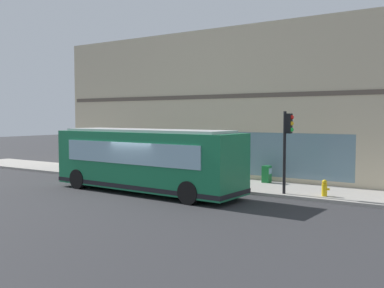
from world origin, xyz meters
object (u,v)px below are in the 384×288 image
(fire_hydrant, at_px, (325,188))
(pedestrian_by_light_pole, at_px, (99,155))
(city_bus_nearside, at_px, (146,161))
(pedestrian_near_building_entrance, at_px, (125,159))
(traffic_light_near_corner, at_px, (287,136))
(newspaper_vending_box, at_px, (267,174))
(pedestrian_near_hydrant, at_px, (150,156))

(fire_hydrant, xyz_separation_m, pedestrian_by_light_pole, (1.30, 15.21, 0.67))
(fire_hydrant, height_order, pedestrian_by_light_pole, pedestrian_by_light_pole)
(city_bus_nearside, distance_m, pedestrian_near_building_entrance, 6.17)
(traffic_light_near_corner, height_order, newspaper_vending_box, traffic_light_near_corner)
(pedestrian_by_light_pole, xyz_separation_m, pedestrian_near_hydrant, (0.95, -3.55, 0.02))
(traffic_light_near_corner, bearing_deg, pedestrian_near_building_entrance, 83.40)
(traffic_light_near_corner, distance_m, pedestrian_near_building_entrance, 11.15)
(city_bus_nearside, bearing_deg, pedestrian_by_light_pole, 60.20)
(pedestrian_near_hydrant, height_order, newspaper_vending_box, pedestrian_near_hydrant)
(city_bus_nearside, relative_size, fire_hydrant, 13.70)
(pedestrian_near_building_entrance, relative_size, newspaper_vending_box, 1.77)
(fire_hydrant, relative_size, pedestrian_near_building_entrance, 0.46)
(city_bus_nearside, distance_m, newspaper_vending_box, 6.72)
(fire_hydrant, height_order, pedestrian_near_building_entrance, pedestrian_near_building_entrance)
(pedestrian_near_building_entrance, relative_size, pedestrian_near_hydrant, 0.88)
(traffic_light_near_corner, xyz_separation_m, pedestrian_by_light_pole, (1.67, 13.59, -1.60))
(fire_hydrant, bearing_deg, pedestrian_near_hydrant, 79.10)
(pedestrian_near_building_entrance, bearing_deg, pedestrian_by_light_pole, 81.30)
(newspaper_vending_box, bearing_deg, city_bus_nearside, 143.31)
(fire_hydrant, distance_m, newspaper_vending_box, 4.48)
(city_bus_nearside, bearing_deg, pedestrian_near_hydrant, 36.74)
(traffic_light_near_corner, xyz_separation_m, pedestrian_near_hydrant, (2.62, 10.04, -1.58))
(pedestrian_near_building_entrance, xyz_separation_m, newspaper_vending_box, (1.48, -8.77, -0.46))
(traffic_light_near_corner, bearing_deg, pedestrian_near_hydrant, 75.38)
(pedestrian_near_hydrant, bearing_deg, newspaper_vending_box, -89.10)
(newspaper_vending_box, bearing_deg, pedestrian_near_hydrant, 90.90)
(city_bus_nearside, xyz_separation_m, pedestrian_near_hydrant, (5.21, 3.89, -0.35))
(traffic_light_near_corner, relative_size, newspaper_vending_box, 4.19)
(fire_hydrant, bearing_deg, traffic_light_near_corner, 102.92)
(city_bus_nearside, relative_size, pedestrian_near_hydrant, 5.59)
(pedestrian_by_light_pole, xyz_separation_m, pedestrian_near_building_entrance, (-0.40, -2.64, -0.12))
(pedestrian_by_light_pole, bearing_deg, fire_hydrant, -94.88)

